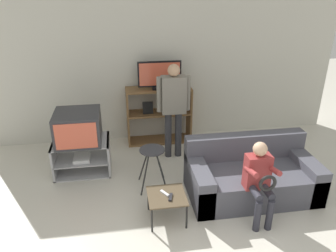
% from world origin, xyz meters
% --- Properties ---
extents(wall_back, '(6.40, 0.06, 2.60)m').
position_xyz_m(wall_back, '(0.00, 3.54, 1.30)').
color(wall_back, beige).
rests_on(wall_back, ground_plane).
extents(tv_stand, '(0.83, 0.57, 0.51)m').
position_xyz_m(tv_stand, '(-1.36, 2.44, 0.25)').
color(tv_stand, '#A8A8AD').
rests_on(tv_stand, ground_plane).
extents(television_main, '(0.65, 0.62, 0.46)m').
position_xyz_m(television_main, '(-1.37, 2.43, 0.75)').
color(television_main, '#2D2D33').
rests_on(television_main, tv_stand).
extents(media_shelf, '(1.13, 0.38, 1.01)m').
position_xyz_m(media_shelf, '(-0.08, 3.28, 0.51)').
color(media_shelf, brown).
rests_on(media_shelf, ground_plane).
extents(television_flat, '(0.73, 0.20, 0.47)m').
position_xyz_m(television_flat, '(-0.06, 3.26, 1.23)').
color(television_flat, black).
rests_on(television_flat, media_shelf).
extents(folding_stool, '(0.39, 0.41, 0.60)m').
position_xyz_m(folding_stool, '(-0.35, 1.87, 0.49)').
color(folding_stool, black).
rests_on(folding_stool, ground_plane).
extents(snack_table, '(0.46, 0.46, 0.35)m').
position_xyz_m(snack_table, '(-0.26, 1.15, 0.31)').
color(snack_table, brown).
rests_on(snack_table, ground_plane).
extents(remote_control_black, '(0.07, 0.15, 0.02)m').
position_xyz_m(remote_control_black, '(-0.22, 1.09, 0.36)').
color(remote_control_black, '#232328').
rests_on(remote_control_black, snack_table).
extents(remote_control_white, '(0.11, 0.14, 0.02)m').
position_xyz_m(remote_control_white, '(-0.28, 1.18, 0.36)').
color(remote_control_white, silver).
rests_on(remote_control_white, snack_table).
extents(couch, '(1.70, 0.88, 0.76)m').
position_xyz_m(couch, '(0.95, 1.51, 0.26)').
color(couch, '#4C4C56').
rests_on(couch, ground_plane).
extents(person_standing_adult, '(0.53, 0.20, 1.56)m').
position_xyz_m(person_standing_adult, '(0.09, 2.70, 0.94)').
color(person_standing_adult, '#2D2D33').
rests_on(person_standing_adult, ground_plane).
extents(person_seated_child, '(0.33, 0.43, 1.01)m').
position_xyz_m(person_seated_child, '(0.82, 1.01, 0.59)').
color(person_seated_child, '#2D2D38').
rests_on(person_seated_child, ground_plane).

